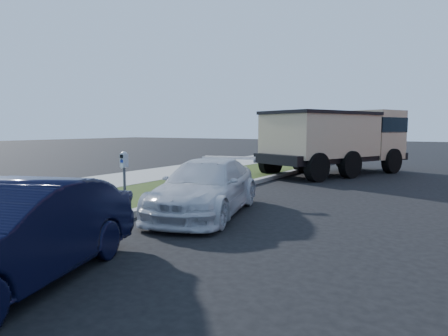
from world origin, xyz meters
The scene contains 6 objects.
ground centered at (0.00, 0.00, 0.00)m, with size 120.00×120.00×0.00m, color black.
streetside centered at (-5.57, 2.00, 0.07)m, with size 6.12×50.00×0.15m.
parking_meter centered at (-2.73, -1.19, 1.12)m, with size 0.21×0.16×1.37m.
white_wagon centered at (-1.32, 0.09, 0.63)m, with size 1.78×4.37×1.27m, color silver.
navy_sedan centered at (-1.03, -4.87, 0.67)m, with size 1.41×4.05×1.34m, color black.
dump_truck centered at (-0.83, 10.02, 1.59)m, with size 5.25×7.66×2.83m.
Camera 1 is at (3.79, -7.74, 2.01)m, focal length 32.00 mm.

